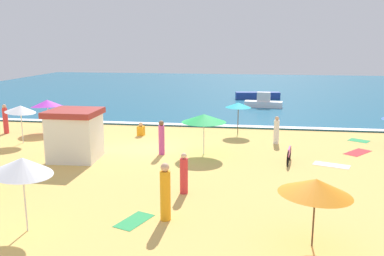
# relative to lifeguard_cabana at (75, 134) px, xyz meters

# --- Properties ---
(ground_plane) EXTENTS (60.00, 60.00, 0.00)m
(ground_plane) POSITION_rel_lifeguard_cabana_xyz_m (3.21, 2.41, -1.24)
(ground_plane) COLOR #EDBC60
(ocean_water) EXTENTS (60.00, 44.00, 0.10)m
(ocean_water) POSITION_rel_lifeguard_cabana_xyz_m (3.21, 30.41, -1.19)
(ocean_water) COLOR #196084
(ocean_water) RESTS_ON ground_plane
(wave_breaker_foam) EXTENTS (57.00, 0.70, 0.01)m
(wave_breaker_foam) POSITION_rel_lifeguard_cabana_xyz_m (3.21, 8.71, -1.14)
(wave_breaker_foam) COLOR white
(wave_breaker_foam) RESTS_ON ocean_water
(lifeguard_cabana) EXTENTS (2.37, 2.24, 2.44)m
(lifeguard_cabana) POSITION_rel_lifeguard_cabana_xyz_m (0.00, 0.00, 0.00)
(lifeguard_cabana) COLOR white
(lifeguard_cabana) RESTS_ON ground_plane
(beach_umbrella_1) EXTENTS (1.97, 1.94, 2.22)m
(beach_umbrella_1) POSITION_rel_lifeguard_cabana_xyz_m (-4.36, 2.67, 0.70)
(beach_umbrella_1) COLOR silver
(beach_umbrella_1) RESTS_ON ground_plane
(beach_umbrella_2) EXTENTS (1.90, 1.86, 2.40)m
(beach_umbrella_2) POSITION_rel_lifeguard_cabana_xyz_m (1.78, -7.57, 0.82)
(beach_umbrella_2) COLOR silver
(beach_umbrella_2) RESTS_ON ground_plane
(beach_umbrella_6) EXTENTS (2.71, 2.73, 2.13)m
(beach_umbrella_6) POSITION_rel_lifeguard_cabana_xyz_m (-4.33, 5.68, 0.57)
(beach_umbrella_6) COLOR silver
(beach_umbrella_6) RESTS_ON ground_plane
(beach_umbrella_7) EXTENTS (2.66, 2.65, 2.03)m
(beach_umbrella_7) POSITION_rel_lifeguard_cabana_xyz_m (10.21, -7.28, 0.52)
(beach_umbrella_7) COLOR #4C3823
(beach_umbrella_7) RESTS_ON ground_plane
(beach_umbrella_8) EXTENTS (2.86, 2.85, 2.08)m
(beach_umbrella_8) POSITION_rel_lifeguard_cabana_xyz_m (6.05, 1.81, 0.63)
(beach_umbrella_8) COLOR silver
(beach_umbrella_8) RESTS_ON ground_plane
(beach_umbrella_9) EXTENTS (2.22, 2.22, 1.98)m
(beach_umbrella_9) POSITION_rel_lifeguard_cabana_xyz_m (7.58, 6.69, 0.57)
(beach_umbrella_9) COLOR #4C3823
(beach_umbrella_9) RESTS_ON ground_plane
(parked_bicycle) EXTENTS (0.36, 1.80, 0.76)m
(parked_bicycle) POSITION_rel_lifeguard_cabana_xyz_m (10.21, 0.91, -0.86)
(parked_bicycle) COLOR black
(parked_bicycle) RESTS_ON ground_plane
(beachgoer_2) EXTENTS (0.31, 0.31, 1.56)m
(beachgoer_2) POSITION_rel_lifeguard_cabana_xyz_m (9.80, 4.60, -0.50)
(beachgoer_2) COLOR white
(beachgoer_2) RESTS_ON ground_plane
(beachgoer_4) EXTENTS (0.41, 0.41, 0.82)m
(beachgoer_4) POSITION_rel_lifeguard_cabana_xyz_m (1.75, 5.47, -0.90)
(beachgoer_4) COLOR orange
(beachgoer_4) RESTS_ON ground_plane
(beachgoer_5) EXTENTS (0.40, 0.40, 1.58)m
(beachgoer_5) POSITION_rel_lifeguard_cabana_xyz_m (5.96, -3.75, -0.50)
(beachgoer_5) COLOR red
(beachgoer_5) RESTS_ON ground_plane
(beachgoer_7) EXTENTS (0.36, 0.36, 1.75)m
(beachgoer_7) POSITION_rel_lifeguard_cabana_xyz_m (3.94, 1.47, -0.39)
(beachgoer_7) COLOR #D84CA5
(beachgoer_7) RESTS_ON ground_plane
(beachgoer_8) EXTENTS (0.48, 0.48, 1.91)m
(beachgoer_8) POSITION_rel_lifeguard_cabana_xyz_m (5.77, -6.18, -0.32)
(beachgoer_8) COLOR orange
(beachgoer_8) RESTS_ON ground_plane
(beachgoer_9) EXTENTS (0.42, 0.42, 1.83)m
(beachgoer_9) POSITION_rel_lifeguard_cabana_xyz_m (-6.71, 4.80, -0.36)
(beachgoer_9) COLOR red
(beachgoer_9) RESTS_ON ground_plane
(beach_towel_0) EXTENTS (1.34, 1.24, 0.01)m
(beach_towel_0) POSITION_rel_lifeguard_cabana_xyz_m (14.60, 6.00, -1.24)
(beach_towel_0) COLOR green
(beach_towel_0) RESTS_ON ground_plane
(beach_towel_2) EXTENTS (1.77, 1.22, 0.01)m
(beach_towel_2) POSITION_rel_lifeguard_cabana_xyz_m (12.16, 0.80, -1.24)
(beach_towel_2) COLOR white
(beach_towel_2) RESTS_ON ground_plane
(beach_towel_3) EXTENTS (1.65, 1.77, 0.01)m
(beach_towel_3) POSITION_rel_lifeguard_cabana_xyz_m (13.90, 3.30, -1.24)
(beach_towel_3) COLOR red
(beach_towel_3) RESTS_ON ground_plane
(beach_towel_4) EXTENTS (1.12, 1.53, 0.01)m
(beach_towel_4) POSITION_rel_lifeguard_cabana_xyz_m (4.79, -6.42, -1.24)
(beach_towel_4) COLOR green
(beach_towel_4) RESTS_ON ground_plane
(small_boat_0) EXTENTS (4.35, 1.49, 0.67)m
(small_boat_0) POSITION_rel_lifeguard_cabana_xyz_m (8.90, 22.09, -0.81)
(small_boat_0) COLOR navy
(small_boat_0) RESTS_ON ocean_water
(small_boat_1) EXTENTS (3.25, 1.24, 1.29)m
(small_boat_1) POSITION_rel_lifeguard_cabana_xyz_m (9.35, 17.03, -0.73)
(small_boat_1) COLOR white
(small_boat_1) RESTS_ON ocean_water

